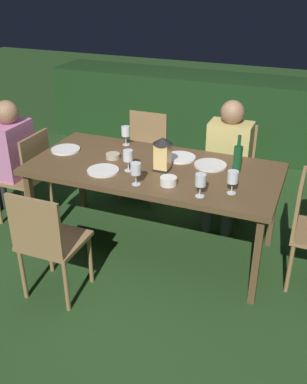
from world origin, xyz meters
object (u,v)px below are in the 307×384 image
Objects in this scene: green_bottle_on_table at (238,158)px; plate_c at (180,157)px; lantern_centerpiece at (163,152)px; wine_glass_a at (201,181)px; wine_glass_c at (136,170)px; wine_glass_d at (233,178)px; bowl_bread at (113,156)px; person_in_pink at (8,155)px; bowl_olives at (168,181)px; chair_side_right_b at (231,166)px; chair_head_near at (28,173)px; chair_side_right_a at (144,152)px; plate_a at (66,149)px; person_in_mustard at (227,158)px; wine_glass_e at (126,132)px; chair_side_left_a at (48,240)px; plate_b at (103,170)px; plate_d at (210,165)px; wine_glass_b at (128,157)px; dining_table at (154,173)px.

green_bottle_on_table is 1.12× the size of plate_c.
lantern_centerpiece is 0.51m from wine_glass_a.
wine_glass_c is 1.00× the size of wine_glass_d.
wine_glass_a is 1.45× the size of bowl_bread.
bowl_olives is (1.66, -0.26, 0.15)m from person_in_pink.
bowl_olives reaches higher than bowl_bread.
wine_glass_a is at bearing -88.29° from chair_side_right_b.
chair_head_near reaches higher than bowl_bread.
plate_c is at bearing -46.68° from chair_side_right_a.
green_bottle_on_table is 1.17× the size of plate_a.
person_in_mustard is 9.84× the size of bowl_bread.
wine_glass_e is at bearing -148.95° from chair_side_right_b.
chair_side_right_b is 5.15× the size of wine_glass_c.
wine_glass_d reaches higher than chair_head_near.
chair_side_left_a is 5.15× the size of wine_glass_a.
wine_glass_c is at bearing -69.62° from chair_side_right_a.
plate_c is at bearing 61.79° from chair_side_left_a.
chair_side_left_a is 1.35m from wine_glass_d.
wine_glass_d is 0.71m from plate_c.
chair_side_right_b is 5.15× the size of wine_glass_d.
wine_glass_e reaches higher than chair_side_left_a.
chair_side_right_a is at bearing 90.00° from chair_side_left_a.
lantern_centerpiece is at bearing -160.56° from green_bottle_on_table.
bowl_olives is at bearing -2.94° from plate_b.
lantern_centerpiece is at bearing 161.77° from wine_glass_d.
chair_side_right_a reaches higher than plate_d.
plate_a is (-1.28, -0.63, 0.13)m from person_in_mustard.
chair_side_right_b is 0.25m from person_in_mustard.
person_in_mustard is 6.80× the size of wine_glass_b.
wine_glass_d is at bearing -9.75° from plate_a.
plate_d is (-0.07, 0.53, -0.11)m from wine_glass_a.
bowl_olives is at bearing -81.04° from plate_c.
chair_side_left_a is 1.27m from wine_glass_e.
wine_glass_b is at bearing 174.59° from wine_glass_d.
person_in_pink is at bearing 166.58° from wine_glass_c.
green_bottle_on_table reaches higher than chair_side_left_a.
chair_side_right_a is at bearing 96.19° from plate_b.
bowl_olives is at bearing -10.01° from chair_head_near.
bowl_olives is 1.06× the size of bowl_bread.
wine_glass_b reaches higher than chair_side_right_a.
wine_glass_b is (-0.24, -0.12, -0.03)m from lantern_centerpiece.
chair_head_near is at bearing 180.00° from dining_table.
green_bottle_on_table is at bearing 7.56° from bowl_bread.
lantern_centerpiece is (-0.36, -0.89, 0.42)m from chair_side_right_b.
person_in_mustard is at bearing 109.95° from green_bottle_on_table.
wine_glass_a is at bearing -38.27° from wine_glass_e.
plate_d is (-0.03, -0.49, 0.13)m from person_in_mustard.
wine_glass_b reaches higher than bowl_olives.
wine_glass_e is at bearing 22.62° from chair_head_near.
chair_head_near is 3.36× the size of plate_c.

